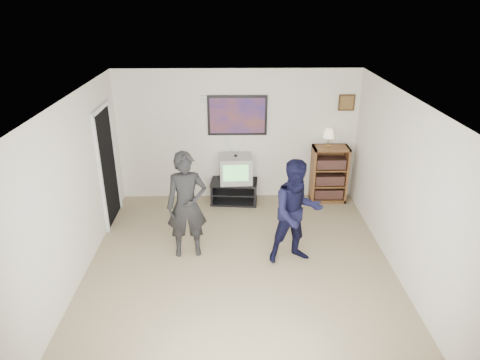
{
  "coord_description": "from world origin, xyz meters",
  "views": [
    {
      "loc": [
        -0.1,
        -5.19,
        3.75
      ],
      "look_at": [
        0.01,
        0.67,
        1.15
      ],
      "focal_mm": 32.0,
      "sensor_mm": 36.0,
      "label": 1
    }
  ],
  "objects_px": {
    "bookshelf": "(329,174)",
    "person_tall": "(187,205)",
    "crt_television": "(236,169)",
    "person_short": "(297,212)",
    "media_stand": "(234,191)"
  },
  "relations": [
    {
      "from": "media_stand",
      "to": "person_tall",
      "type": "distance_m",
      "value": 1.99
    },
    {
      "from": "person_tall",
      "to": "media_stand",
      "type": "bearing_deg",
      "value": 60.67
    },
    {
      "from": "bookshelf",
      "to": "media_stand",
      "type": "bearing_deg",
      "value": -178.42
    },
    {
      "from": "bookshelf",
      "to": "person_short",
      "type": "xyz_separation_m",
      "value": [
        -0.92,
        -2.01,
        0.26
      ]
    },
    {
      "from": "person_tall",
      "to": "person_short",
      "type": "height_order",
      "value": "person_tall"
    },
    {
      "from": "media_stand",
      "to": "bookshelf",
      "type": "xyz_separation_m",
      "value": [
        1.81,
        0.05,
        0.33
      ]
    },
    {
      "from": "media_stand",
      "to": "crt_television",
      "type": "bearing_deg",
      "value": 5.09
    },
    {
      "from": "crt_television",
      "to": "person_short",
      "type": "height_order",
      "value": "person_short"
    },
    {
      "from": "crt_television",
      "to": "bookshelf",
      "type": "relative_size",
      "value": 0.54
    },
    {
      "from": "bookshelf",
      "to": "person_tall",
      "type": "relative_size",
      "value": 0.66
    },
    {
      "from": "person_tall",
      "to": "person_short",
      "type": "relative_size",
      "value": 1.03
    },
    {
      "from": "bookshelf",
      "to": "person_tall",
      "type": "bearing_deg",
      "value": -144.48
    },
    {
      "from": "media_stand",
      "to": "person_short",
      "type": "height_order",
      "value": "person_short"
    },
    {
      "from": "bookshelf",
      "to": "person_short",
      "type": "height_order",
      "value": "person_short"
    },
    {
      "from": "bookshelf",
      "to": "crt_television",
      "type": "bearing_deg",
      "value": -178.39
    }
  ]
}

